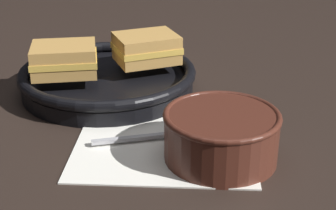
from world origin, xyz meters
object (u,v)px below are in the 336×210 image
Objects in this scene: spoon at (179,133)px; sandwich_near_left at (146,48)px; soup_bowl at (221,133)px; sandwich_near_right at (64,59)px; skillet at (108,79)px.

spoon is 0.21m from sandwich_near_left.
sandwich_near_left is (-0.10, 0.25, 0.03)m from soup_bowl.
spoon is at bearing -37.89° from sandwich_near_right.
sandwich_near_right reaches higher than spoon.
skillet is (-0.12, 0.17, 0.01)m from spoon.
spoon is at bearing -74.97° from sandwich_near_left.
sandwich_near_left is at bearing 24.57° from sandwich_near_right.
sandwich_near_right is at bearing 128.66° from spoon.
sandwich_near_left is at bearing 112.87° from soup_bowl.
soup_bowl is at bearing -39.72° from sandwich_near_right.
skillet is 0.08m from sandwich_near_left.
sandwich_near_left is (0.06, 0.03, 0.04)m from skillet.
skillet is at bearing 127.30° from soup_bowl.
soup_bowl reaches higher than skillet.
soup_bowl is 0.50× the size of skillet.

